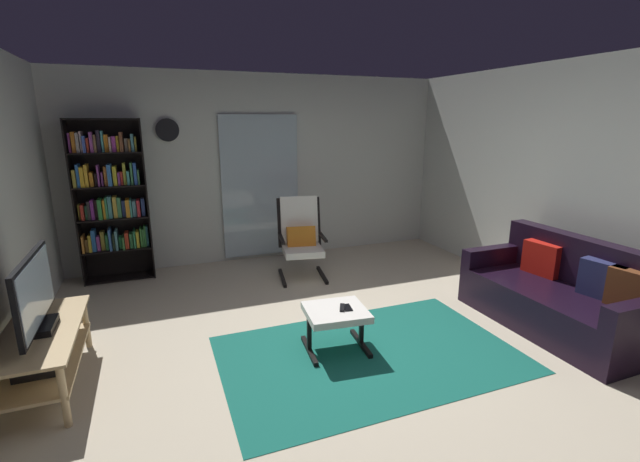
{
  "coord_description": "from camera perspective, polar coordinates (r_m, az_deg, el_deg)",
  "views": [
    {
      "loc": [
        -1.49,
        -3.15,
        1.97
      ],
      "look_at": [
        0.12,
        1.0,
        0.82
      ],
      "focal_mm": 24.17,
      "sensor_mm": 36.0,
      "label": 1
    }
  ],
  "objects": [
    {
      "name": "glass_door_panel",
      "position": [
        6.21,
        -7.86,
        5.8
      ],
      "size": [
        1.1,
        0.01,
        2.0
      ],
      "primitive_type": "cube",
      "color": "silver"
    },
    {
      "name": "television",
      "position": [
        3.76,
        -33.56,
        -7.16
      ],
      "size": [
        0.2,
        0.94,
        0.57
      ],
      "color": "black",
      "rests_on": "tv_stand"
    },
    {
      "name": "tv_stand",
      "position": [
        3.9,
        -32.78,
        -13.17
      ],
      "size": [
        0.51,
        1.22,
        0.47
      ],
      "color": "tan",
      "rests_on": "ground"
    },
    {
      "name": "wall_back",
      "position": [
        6.26,
        -7.41,
        8.19
      ],
      "size": [
        5.6,
        0.06,
        2.6
      ],
      "primitive_type": "cube",
      "color": "silver",
      "rests_on": "ground"
    },
    {
      "name": "wall_right",
      "position": [
        5.28,
        31.72,
        5.01
      ],
      "size": [
        0.06,
        6.0,
        2.6
      ],
      "primitive_type": "cube",
      "color": "silver",
      "rests_on": "ground"
    },
    {
      "name": "bookshelf_near_tv",
      "position": [
        5.89,
        -25.98,
        4.05
      ],
      "size": [
        0.82,
        0.3,
        2.0
      ],
      "color": "black",
      "rests_on": "ground"
    },
    {
      "name": "lounge_armchair",
      "position": [
        5.53,
        -2.56,
        -0.62
      ],
      "size": [
        0.66,
        0.74,
        1.02
      ],
      "color": "black",
      "rests_on": "ground"
    },
    {
      "name": "cell_phone",
      "position": [
        3.81,
        3.61,
        -10.08
      ],
      "size": [
        0.09,
        0.15,
        0.01
      ],
      "primitive_type": "cube",
      "rotation": [
        0.0,
        0.0,
        -0.17
      ],
      "color": "black",
      "rests_on": "ottoman"
    },
    {
      "name": "area_rug",
      "position": [
        3.9,
        6.53,
        -15.88
      ],
      "size": [
        2.52,
        1.61,
        0.01
      ],
      "primitive_type": "cube",
      "color": "#176456",
      "rests_on": "ground"
    },
    {
      "name": "wall_clock",
      "position": [
        5.98,
        -19.56,
        12.49
      ],
      "size": [
        0.29,
        0.03,
        0.29
      ],
      "color": "silver"
    },
    {
      "name": "ottoman",
      "position": [
        3.82,
        2.11,
        -11.21
      ],
      "size": [
        0.57,
        0.53,
        0.38
      ],
      "color": "white",
      "rests_on": "ground"
    },
    {
      "name": "ground_plane",
      "position": [
        4.0,
        3.71,
        -15.09
      ],
      "size": [
        7.02,
        7.02,
        0.0
      ],
      "primitive_type": "plane",
      "color": "beige"
    },
    {
      "name": "leather_sofa",
      "position": [
        4.82,
        29.27,
        -7.53
      ],
      "size": [
        0.84,
        1.74,
        0.87
      ],
      "color": "black",
      "rests_on": "ground"
    },
    {
      "name": "tv_remote",
      "position": [
        3.8,
        2.96,
        -10.1
      ],
      "size": [
        0.1,
        0.15,
        0.02
      ],
      "primitive_type": "cube",
      "rotation": [
        0.0,
        0.0,
        -0.44
      ],
      "color": "black",
      "rests_on": "ottoman"
    }
  ]
}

